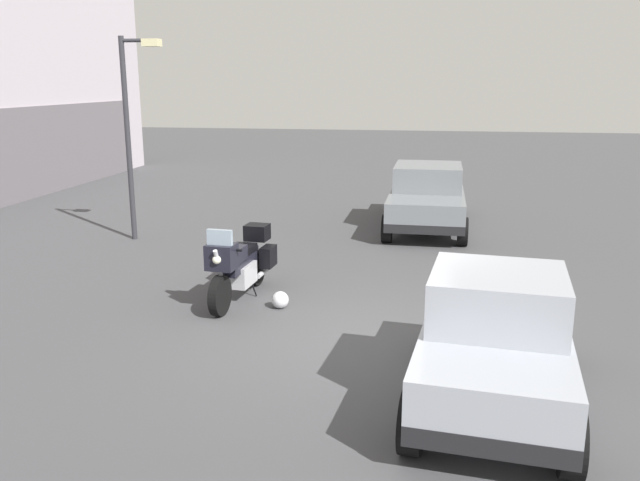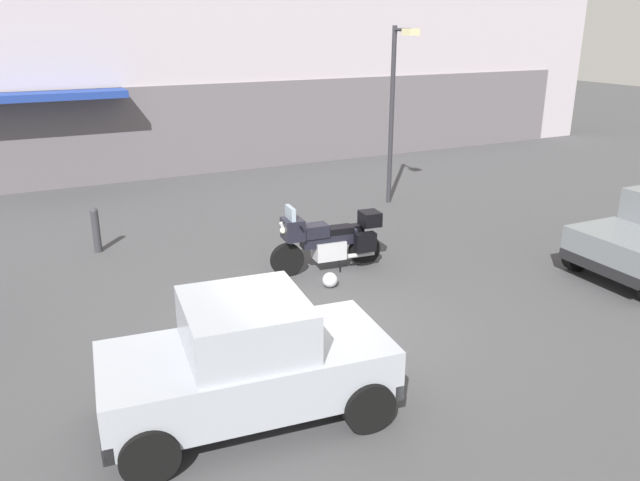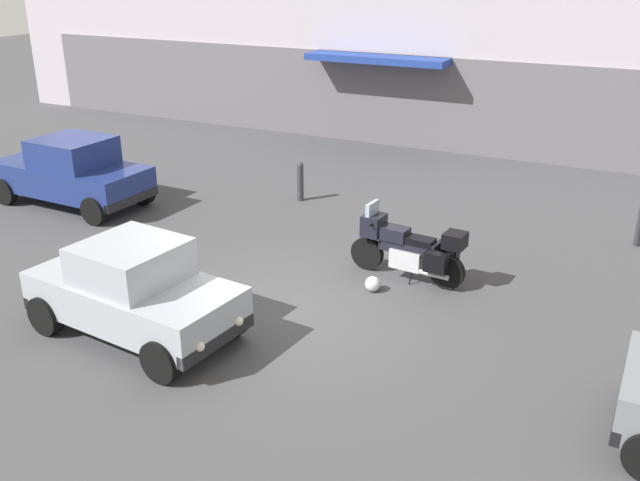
{
  "view_description": "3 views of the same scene",
  "coord_description": "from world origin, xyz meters",
  "px_view_note": "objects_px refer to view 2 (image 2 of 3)",
  "views": [
    {
      "loc": [
        -8.68,
        -0.91,
        3.59
      ],
      "look_at": [
        0.96,
        0.74,
        1.18
      ],
      "focal_mm": 36.61,
      "sensor_mm": 36.0,
      "label": 1
    },
    {
      "loc": [
        -3.77,
        -7.91,
        4.56
      ],
      "look_at": [
        0.52,
        0.73,
        1.2
      ],
      "focal_mm": 35.03,
      "sensor_mm": 36.0,
      "label": 2
    },
    {
      "loc": [
        5.27,
        -9.05,
        5.56
      ],
      "look_at": [
        0.38,
        0.67,
        1.12
      ],
      "focal_mm": 39.26,
      "sensor_mm": 36.0,
      "label": 3
    }
  ],
  "objects_px": {
    "helmet": "(330,280)",
    "car_compact_side": "(247,361)",
    "motorcycle": "(329,240)",
    "streetlamp_curbside": "(395,98)",
    "bollard_curbside": "(96,229)"
  },
  "relations": [
    {
      "from": "car_compact_side",
      "to": "streetlamp_curbside",
      "type": "distance_m",
      "value": 10.2
    },
    {
      "from": "bollard_curbside",
      "to": "car_compact_side",
      "type": "bearing_deg",
      "value": -83.29
    },
    {
      "from": "motorcycle",
      "to": "streetlamp_curbside",
      "type": "height_order",
      "value": "streetlamp_curbside"
    },
    {
      "from": "bollard_curbside",
      "to": "helmet",
      "type": "bearing_deg",
      "value": -47.51
    },
    {
      "from": "car_compact_side",
      "to": "bollard_curbside",
      "type": "distance_m",
      "value": 7.0
    },
    {
      "from": "car_compact_side",
      "to": "helmet",
      "type": "bearing_deg",
      "value": 54.78
    },
    {
      "from": "helmet",
      "to": "car_compact_side",
      "type": "xyz_separation_m",
      "value": [
        -2.71,
        -3.1,
        0.63
      ]
    },
    {
      "from": "helmet",
      "to": "car_compact_side",
      "type": "bearing_deg",
      "value": -131.15
    },
    {
      "from": "streetlamp_curbside",
      "to": "bollard_curbside",
      "type": "relative_size",
      "value": 4.68
    },
    {
      "from": "motorcycle",
      "to": "helmet",
      "type": "xyz_separation_m",
      "value": [
        -0.38,
        -0.78,
        -0.48
      ]
    },
    {
      "from": "motorcycle",
      "to": "bollard_curbside",
      "type": "relative_size",
      "value": 2.34
    },
    {
      "from": "motorcycle",
      "to": "car_compact_side",
      "type": "xyz_separation_m",
      "value": [
        -3.08,
        -3.87,
        0.15
      ]
    },
    {
      "from": "helmet",
      "to": "bollard_curbside",
      "type": "bearing_deg",
      "value": 132.49
    },
    {
      "from": "motorcycle",
      "to": "streetlamp_curbside",
      "type": "distance_m",
      "value": 5.51
    },
    {
      "from": "streetlamp_curbside",
      "to": "bollard_curbside",
      "type": "height_order",
      "value": "streetlamp_curbside"
    }
  ]
}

